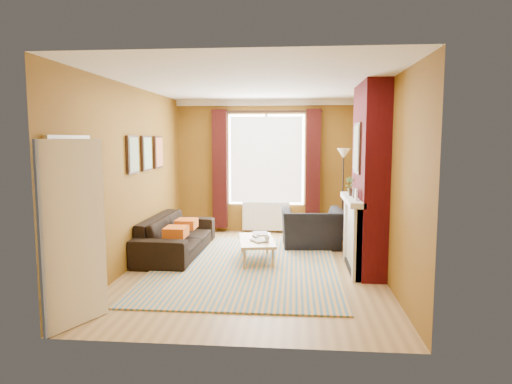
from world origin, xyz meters
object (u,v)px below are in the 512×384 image
Objects in this scene: armchair at (312,228)px; coffee_table at (257,242)px; floor_lamp at (343,168)px; wicker_stool at (301,227)px; sofa at (177,235)px.

coffee_table is (-0.93, -1.06, -0.03)m from armchair.
coffee_table is 0.64× the size of floor_lamp.
floor_lamp reaches higher than wicker_stool.
armchair reaches higher than coffee_table.
coffee_table is 1.87m from wicker_stool.
coffee_table is at bearing -131.17° from floor_lamp.
sofa is 1.26× the size of floor_lamp.
sofa is at bearing -147.88° from wicker_stool.
armchair is at bearing -131.26° from floor_lamp.
sofa is 2.07× the size of armchair.
floor_lamp is (0.62, 0.71, 1.07)m from armchair.
sofa is 1.95× the size of coffee_table.
armchair is at bearing -71.97° from sofa.
armchair is 0.69m from wicker_stool.
coffee_table is 2.34× the size of wicker_stool.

